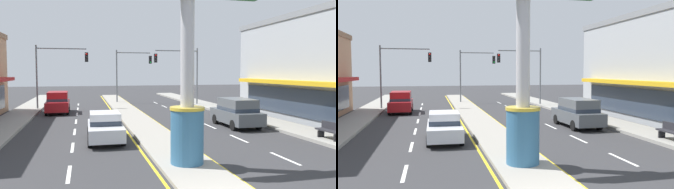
% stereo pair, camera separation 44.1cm
% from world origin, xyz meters
% --- Properties ---
extents(median_strip, '(2.25, 52.00, 0.14)m').
position_xyz_m(median_strip, '(0.00, 18.00, 0.07)').
color(median_strip, gray).
rests_on(median_strip, ground).
extents(sidewalk_left, '(2.52, 60.00, 0.18)m').
position_xyz_m(sidewalk_left, '(-8.98, 16.00, 0.09)').
color(sidewalk_left, gray).
rests_on(sidewalk_left, ground).
extents(sidewalk_right, '(2.52, 60.00, 0.18)m').
position_xyz_m(sidewalk_right, '(8.98, 16.00, 0.09)').
color(sidewalk_right, gray).
rests_on(sidewalk_right, ground).
extents(lane_markings, '(8.99, 52.00, 0.01)m').
position_xyz_m(lane_markings, '(0.00, 16.65, 0.00)').
color(lane_markings, silver).
rests_on(lane_markings, ground).
extents(district_sign, '(6.16, 1.35, 7.86)m').
position_xyz_m(district_sign, '(-0.00, 4.63, 3.81)').
color(district_sign, '#33668C').
rests_on(district_sign, median_strip).
extents(traffic_light_left_side, '(4.86, 0.46, 6.20)m').
position_xyz_m(traffic_light_left_side, '(-6.36, 26.30, 4.25)').
color(traffic_light_left_side, slate).
rests_on(traffic_light_left_side, ground).
extents(traffic_light_right_side, '(4.86, 0.46, 6.20)m').
position_xyz_m(traffic_light_right_side, '(6.36, 26.93, 4.25)').
color(traffic_light_right_side, slate).
rests_on(traffic_light_right_side, ground).
extents(traffic_light_median_far, '(4.20, 0.46, 6.20)m').
position_xyz_m(traffic_light_median_far, '(1.46, 31.89, 4.19)').
color(traffic_light_median_far, slate).
rests_on(traffic_light_median_far, ground).
extents(sedan_near_right_lane, '(1.87, 4.32, 1.53)m').
position_xyz_m(sedan_near_right_lane, '(-2.77, 10.36, 0.79)').
color(sedan_near_right_lane, silver).
rests_on(sedan_near_right_lane, ground).
extents(suv_far_right_lane, '(2.02, 4.63, 1.90)m').
position_xyz_m(suv_far_right_lane, '(6.07, 12.94, 0.98)').
color(suv_far_right_lane, '#4C5156').
rests_on(suv_far_right_lane, ground).
extents(suv_near_left_lane, '(2.03, 4.63, 1.90)m').
position_xyz_m(suv_near_left_lane, '(-6.07, 23.64, 0.98)').
color(suv_near_left_lane, maroon).
rests_on(suv_near_left_lane, ground).
extents(street_bench, '(0.48, 1.60, 0.88)m').
position_xyz_m(street_bench, '(8.59, 7.12, 0.65)').
color(street_bench, '#232328').
rests_on(street_bench, sidewalk_right).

